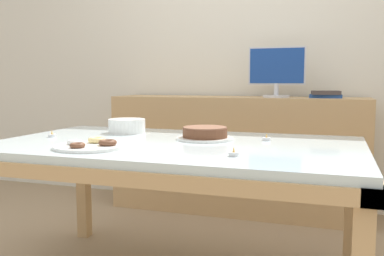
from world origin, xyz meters
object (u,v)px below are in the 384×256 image
at_px(tealight_near_front, 234,154).
at_px(tealight_near_cakes, 52,135).
at_px(plate_stack, 127,126).
at_px(tealight_left_edge, 266,139).
at_px(tealight_centre, 197,132).
at_px(book_stack, 326,94).
at_px(pastry_platter, 91,145).
at_px(computer_monitor, 277,72).
at_px(cake_chocolate_round, 205,134).

distance_m(tealight_near_front, tealight_near_cakes, 1.08).
bearing_deg(plate_stack, tealight_left_edge, -4.70).
xyz_separation_m(plate_stack, tealight_centre, (0.40, 0.09, -0.03)).
bearing_deg(tealight_near_cakes, book_stack, 45.61).
xyz_separation_m(book_stack, tealight_left_edge, (-0.25, -1.15, -0.19)).
distance_m(plate_stack, tealight_left_edge, 0.81).
distance_m(pastry_platter, tealight_centre, 0.70).
distance_m(computer_monitor, tealight_centre, 1.10).
height_order(computer_monitor, tealight_centre, computer_monitor).
height_order(pastry_platter, tealight_near_front, same).
distance_m(computer_monitor, tealight_near_cakes, 1.73).
bearing_deg(cake_chocolate_round, plate_stack, 165.82).
height_order(cake_chocolate_round, pastry_platter, cake_chocolate_round).
bearing_deg(tealight_near_front, tealight_centre, 119.17).
relative_size(plate_stack, tealight_near_cakes, 5.25).
xyz_separation_m(pastry_platter, plate_stack, (-0.10, 0.55, 0.03)).
xyz_separation_m(pastry_platter, tealight_near_front, (0.65, -0.01, -0.00)).
xyz_separation_m(book_stack, tealight_near_cakes, (-1.35, -1.38, -0.19)).
xyz_separation_m(book_stack, cake_chocolate_round, (-0.55, -1.21, -0.17)).
xyz_separation_m(pastry_platter, tealight_centre, (0.29, 0.64, -0.00)).
bearing_deg(pastry_platter, tealight_near_cakes, 146.99).
bearing_deg(tealight_near_cakes, tealight_left_edge, 11.69).
height_order(plate_stack, tealight_left_edge, plate_stack).
relative_size(cake_chocolate_round, plate_stack, 1.38).
xyz_separation_m(cake_chocolate_round, pastry_platter, (-0.40, -0.42, -0.02)).
xyz_separation_m(cake_chocolate_round, tealight_left_edge, (0.30, 0.06, -0.02)).
bearing_deg(pastry_platter, cake_chocolate_round, 46.35).
height_order(plate_stack, tealight_near_front, plate_stack).
bearing_deg(tealight_centre, tealight_near_cakes, -150.99).
bearing_deg(book_stack, tealight_left_edge, -102.26).
xyz_separation_m(computer_monitor, tealight_near_front, (0.05, -1.64, -0.35)).
distance_m(pastry_platter, plate_stack, 0.56).
xyz_separation_m(computer_monitor, tealight_left_edge, (0.11, -1.15, -0.35)).
distance_m(book_stack, tealight_centre, 1.21).
xyz_separation_m(tealight_near_front, tealight_left_edge, (0.05, 0.49, 0.00)).
bearing_deg(tealight_left_edge, tealight_near_front, -96.25).
bearing_deg(computer_monitor, tealight_left_edge, -84.68).
xyz_separation_m(cake_chocolate_round, tealight_near_front, (0.25, -0.43, -0.02)).
bearing_deg(tealight_left_edge, tealight_near_cakes, -168.31).
height_order(computer_monitor, pastry_platter, computer_monitor).
bearing_deg(plate_stack, computer_monitor, 57.08).
xyz_separation_m(computer_monitor, pastry_platter, (-0.60, -1.63, -0.35)).
bearing_deg(tealight_left_edge, pastry_platter, -145.53).
bearing_deg(tealight_near_front, tealight_left_edge, 83.75).
height_order(book_stack, cake_chocolate_round, book_stack).
height_order(book_stack, tealight_near_cakes, book_stack).
xyz_separation_m(tealight_near_cakes, tealight_left_edge, (1.10, 0.23, 0.00)).
bearing_deg(cake_chocolate_round, tealight_near_front, -59.87).
xyz_separation_m(computer_monitor, cake_chocolate_round, (-0.19, -1.21, -0.33)).
distance_m(computer_monitor, tealight_near_front, 1.67).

